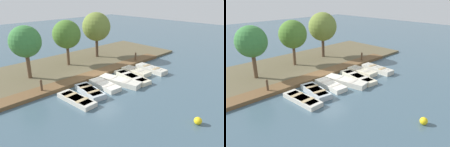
% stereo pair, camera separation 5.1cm
% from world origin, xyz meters
% --- Properties ---
extents(ground_plane, '(80.00, 80.00, 0.00)m').
position_xyz_m(ground_plane, '(0.00, 0.00, 0.00)').
color(ground_plane, '#425B6B').
extents(shore_bank, '(8.00, 24.00, 0.22)m').
position_xyz_m(shore_bank, '(-5.00, 0.00, 0.11)').
color(shore_bank, brown).
rests_on(shore_bank, ground_plane).
extents(dock_walkway, '(1.34, 17.26, 0.27)m').
position_xyz_m(dock_walkway, '(-1.58, 0.00, 0.14)').
color(dock_walkway, brown).
rests_on(dock_walkway, ground_plane).
extents(rowboat_0, '(3.03, 1.14, 0.33)m').
position_xyz_m(rowboat_0, '(1.18, -3.60, 0.16)').
color(rowboat_0, beige).
rests_on(rowboat_0, ground_plane).
extents(rowboat_1, '(2.84, 1.43, 0.41)m').
position_xyz_m(rowboat_1, '(0.90, -2.25, 0.20)').
color(rowboat_1, '#B2BCC1').
rests_on(rowboat_1, ground_plane).
extents(rowboat_2, '(2.79, 1.18, 0.37)m').
position_xyz_m(rowboat_2, '(0.79, -0.72, 0.18)').
color(rowboat_2, silver).
rests_on(rowboat_2, ground_plane).
extents(rowboat_3, '(3.59, 1.68, 0.42)m').
position_xyz_m(rowboat_3, '(1.11, 0.60, 0.21)').
color(rowboat_3, beige).
rests_on(rowboat_3, ground_plane).
extents(rowboat_4, '(3.67, 1.47, 0.34)m').
position_xyz_m(rowboat_4, '(1.14, 2.03, 0.17)').
color(rowboat_4, beige).
rests_on(rowboat_4, ground_plane).
extents(rowboat_5, '(2.62, 1.10, 0.40)m').
position_xyz_m(rowboat_5, '(0.52, 3.32, 0.20)').
color(rowboat_5, beige).
rests_on(rowboat_5, ground_plane).
extents(rowboat_6, '(3.04, 1.13, 0.43)m').
position_xyz_m(rowboat_6, '(1.13, 4.75, 0.21)').
color(rowboat_6, beige).
rests_on(rowboat_6, ground_plane).
extents(mooring_post_near, '(0.16, 0.16, 1.10)m').
position_xyz_m(mooring_post_near, '(-1.49, -4.64, 0.56)').
color(mooring_post_near, brown).
rests_on(mooring_post_near, ground_plane).
extents(mooring_post_far, '(0.16, 0.16, 1.10)m').
position_xyz_m(mooring_post_far, '(-1.49, 5.67, 0.56)').
color(mooring_post_far, brown).
rests_on(mooring_post_far, ground_plane).
extents(buoy, '(0.43, 0.43, 0.43)m').
position_xyz_m(buoy, '(7.98, -0.45, 0.21)').
color(buoy, yellow).
rests_on(buoy, ground_plane).
extents(park_tree_far_left, '(2.47, 2.47, 4.46)m').
position_xyz_m(park_tree_far_left, '(-4.54, -4.07, 3.19)').
color(park_tree_far_left, brown).
rests_on(park_tree_far_left, ground_plane).
extents(park_tree_left, '(2.60, 2.60, 4.45)m').
position_xyz_m(park_tree_left, '(-5.17, 0.10, 3.14)').
color(park_tree_left, brown).
rests_on(park_tree_left, ground_plane).
extents(park_tree_center, '(2.93, 2.93, 4.90)m').
position_xyz_m(park_tree_center, '(-5.41, 3.92, 3.41)').
color(park_tree_center, '#4C3828').
rests_on(park_tree_center, ground_plane).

